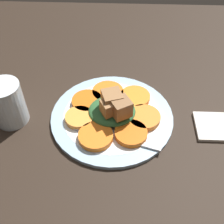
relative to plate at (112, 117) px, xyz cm
name	(u,v)px	position (x,y,z in cm)	size (l,w,h in cm)	color
table_slab	(112,121)	(0.00, 0.00, -1.52)	(120.00, 120.00, 2.00)	black
plate	(112,117)	(0.00, 0.00, 0.00)	(28.80, 28.80, 1.05)	#99B7D1
carrot_slice_0	(79,118)	(-7.45, -1.82, 1.23)	(6.64, 6.64, 1.31)	#F99539
carrot_slice_1	(96,136)	(-3.26, -7.09, 1.23)	(7.66, 7.66, 1.31)	orange
carrot_slice_2	(131,133)	(4.40, -5.96, 1.23)	(7.27, 7.27, 1.31)	#D55F13
carrot_slice_3	(144,118)	(7.44, -1.12, 1.23)	(7.58, 7.58, 1.31)	orange
carrot_slice_4	(135,97)	(5.47, 5.66, 1.23)	(7.40, 7.40, 1.31)	orange
carrot_slice_5	(108,93)	(-1.34, 7.03, 1.23)	(7.82, 7.82, 1.31)	orange
carrot_slice_6	(87,102)	(-6.18, 3.57, 1.23)	(7.55, 7.55, 1.31)	#D56013
center_pile	(113,109)	(0.24, -0.44, 3.17)	(11.02, 9.91, 6.93)	#2D6033
fork	(115,137)	(0.86, -6.64, 0.78)	(19.45, 7.47, 0.40)	silver
water_glass	(8,103)	(-23.46, -1.30, 4.71)	(7.61, 7.61, 10.46)	silver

